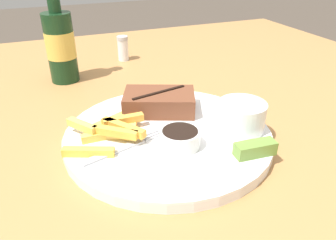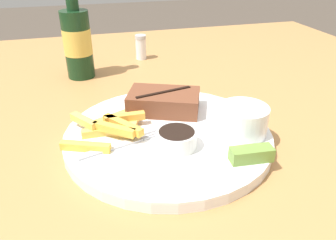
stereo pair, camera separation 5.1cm
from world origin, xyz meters
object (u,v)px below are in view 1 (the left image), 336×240
Objects in this scene: fork_utensil at (121,149)px; salt_shaker at (123,48)px; dipping_sauce_cup at (178,138)px; steak_portion at (159,102)px; pickle_spear at (255,149)px; dinner_plate at (168,136)px; coleslaw_cup at (241,114)px; beer_bottle at (60,43)px.

salt_shaker reaches higher than fork_utensil.
dipping_sauce_cup is 0.47m from salt_shaker.
steak_portion is 1.08× the size of fork_utensil.
pickle_spear is 0.19m from fork_utensil.
dinner_plate is 0.12m from coleslaw_cup.
steak_portion is 2.19× the size of salt_shaker.
pickle_spear is at bearing -50.19° from dinner_plate.
steak_portion is 0.58× the size of beer_bottle.
fork_utensil is at bearing -135.15° from steak_portion.
dinner_plate is at bearing -99.68° from steak_portion.
pickle_spear is at bearing -106.77° from coleslaw_cup.
coleslaw_cup is 0.44m from beer_bottle.
pickle_spear is 0.49m from beer_bottle.
beer_bottle reaches higher than fork_utensil.
salt_shaker is (-0.07, 0.46, -0.01)m from coleslaw_cup.
dinner_plate is 1.34× the size of beer_bottle.
salt_shaker reaches higher than steak_portion.
steak_portion is at bearing 82.45° from dipping_sauce_cup.
dinner_plate is 2.50× the size of fork_utensil.
coleslaw_cup is 1.27× the size of dipping_sauce_cup.
coleslaw_cup is at bearing 73.23° from pickle_spear.
steak_portion is 2.33× the size of pickle_spear.
pickle_spear is 0.25× the size of beer_bottle.
beer_bottle is at bearing 117.45° from steak_portion.
salt_shaker is (0.03, 0.35, -0.00)m from steak_portion.
salt_shaker is (0.04, 0.42, 0.02)m from dinner_plate.
salt_shaker is (0.13, 0.45, 0.01)m from fork_utensil.
dinner_plate is at bearing -69.71° from beer_bottle.
dinner_plate is at bearing 85.72° from dipping_sauce_cup.
dipping_sauce_cup is (-0.11, -0.01, -0.01)m from coleslaw_cup.
coleslaw_cup is at bearing -47.99° from steak_portion.
salt_shaker reaches higher than pickle_spear.
coleslaw_cup is at bearing -18.68° from dinner_plate.
pickle_spear is at bearing -32.99° from dipping_sauce_cup.
beer_bottle is at bearing 115.80° from pickle_spear.
beer_bottle is (-0.23, 0.37, 0.04)m from coleslaw_cup.
dipping_sauce_cup is at bearing -94.28° from dinner_plate.
dinner_plate is at bearing 129.81° from pickle_spear.
salt_shaker is at bearing 58.21° from fork_utensil.
fork_utensil is at bearing -105.68° from salt_shaker.
beer_bottle is at bearing -150.92° from salt_shaker.
fork_utensil is at bearing 164.40° from dipping_sauce_cup.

